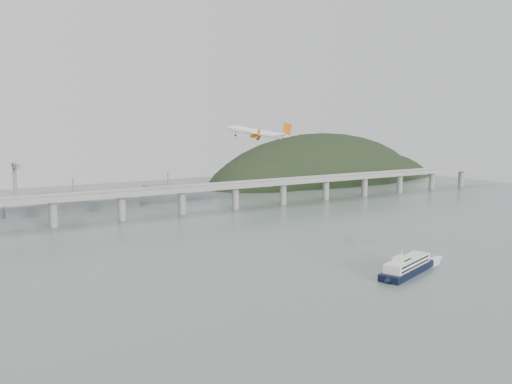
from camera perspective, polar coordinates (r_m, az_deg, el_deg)
ground at (r=266.65m, az=6.37°, el=-9.03°), size 900.00×900.00×0.00m
bridge at (r=433.80m, az=-10.36°, el=-0.27°), size 800.00×22.00×23.90m
headland at (r=699.49m, az=7.76°, el=-0.32°), size 365.00×155.00×156.00m
ferry at (r=282.22m, az=15.62°, el=-7.56°), size 68.99×29.54×13.45m
airliner at (r=331.04m, az=0.30°, el=6.26°), size 34.33×32.03×10.91m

